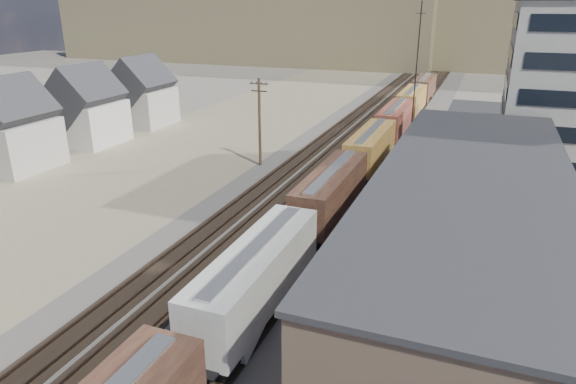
% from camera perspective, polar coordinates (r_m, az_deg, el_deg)
% --- Properties ---
extents(ballast_bed, '(18.00, 200.00, 0.06)m').
position_cam_1_polar(ballast_bed, '(64.33, 6.81, 4.15)').
color(ballast_bed, '#4C4742').
rests_on(ballast_bed, ground).
extents(dirt_yard, '(24.00, 180.00, 0.03)m').
position_cam_1_polar(dirt_yard, '(63.57, -13.35, 3.53)').
color(dirt_yard, '#7C7355').
rests_on(dirt_yard, ground).
extents(asphalt_lot, '(26.00, 120.00, 0.04)m').
position_cam_1_polar(asphalt_lot, '(48.85, 27.76, -3.50)').
color(asphalt_lot, '#232326').
rests_on(asphalt_lot, ground).
extents(rail_tracks, '(11.40, 200.00, 0.24)m').
position_cam_1_polar(rail_tracks, '(64.44, 6.34, 4.27)').
color(rail_tracks, black).
rests_on(rail_tracks, ground).
extents(freight_train, '(3.00, 119.74, 4.46)m').
position_cam_1_polar(freight_train, '(50.40, 7.30, 2.84)').
color(freight_train, black).
rests_on(freight_train, ground).
extents(warehouse, '(12.40, 40.40, 7.25)m').
position_cam_1_polar(warehouse, '(37.72, 19.47, -2.94)').
color(warehouse, tan).
rests_on(warehouse, ground).
extents(utility_pole_north, '(2.20, 0.32, 10.00)m').
position_cam_1_polar(utility_pole_north, '(58.41, -3.18, 7.94)').
color(utility_pole_north, '#382619').
rests_on(utility_pole_north, ground).
extents(radio_mast, '(1.20, 0.16, 18.00)m').
position_cam_1_polar(radio_mast, '(71.08, 14.04, 12.74)').
color(radio_mast, black).
rests_on(radio_mast, ground).
extents(hills_north, '(265.00, 80.00, 32.00)m').
position_cam_1_polar(hills_north, '(178.54, 17.27, 18.30)').
color(hills_north, brown).
rests_on(hills_north, ground).
extents(parked_car_blue, '(6.29, 5.58, 1.62)m').
position_cam_1_polar(parked_car_blue, '(66.12, 29.29, 2.79)').
color(parked_car_blue, navy).
rests_on(parked_car_blue, ground).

